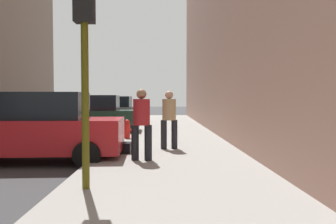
{
  "coord_description": "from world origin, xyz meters",
  "views": [
    {
      "loc": [
        5.75,
        -9.8,
        1.62
      ],
      "look_at": [
        6.08,
        7.26,
        0.94
      ],
      "focal_mm": 35.0,
      "sensor_mm": 36.0,
      "label": 1
    }
  ],
  "objects_px": {
    "parked_red_hatchback": "(42,129)",
    "duffel_bag": "(125,148)",
    "parked_dark_green_sedan": "(94,116)",
    "pedestrian_in_red_jacket": "(142,121)",
    "traffic_light": "(85,29)",
    "parked_gray_coupe": "(114,111)",
    "fire_hydrant": "(127,129)",
    "pedestrian_in_tan_coat": "(169,117)"
  },
  "relations": [
    {
      "from": "pedestrian_in_red_jacket",
      "to": "parked_dark_green_sedan",
      "type": "bearing_deg",
      "value": 110.13
    },
    {
      "from": "parked_dark_green_sedan",
      "to": "duffel_bag",
      "type": "distance_m",
      "value": 6.41
    },
    {
      "from": "fire_hydrant",
      "to": "traffic_light",
      "type": "height_order",
      "value": "traffic_light"
    },
    {
      "from": "parked_gray_coupe",
      "to": "pedestrian_in_red_jacket",
      "type": "bearing_deg",
      "value": -78.9
    },
    {
      "from": "parked_dark_green_sedan",
      "to": "traffic_light",
      "type": "bearing_deg",
      "value": -79.06
    },
    {
      "from": "duffel_bag",
      "to": "fire_hydrant",
      "type": "bearing_deg",
      "value": 94.9
    },
    {
      "from": "pedestrian_in_tan_coat",
      "to": "pedestrian_in_red_jacket",
      "type": "height_order",
      "value": "same"
    },
    {
      "from": "parked_red_hatchback",
      "to": "traffic_light",
      "type": "height_order",
      "value": "traffic_light"
    },
    {
      "from": "parked_red_hatchback",
      "to": "parked_gray_coupe",
      "type": "xyz_separation_m",
      "value": [
        0.0,
        12.68,
        0.0
      ]
    },
    {
      "from": "pedestrian_in_tan_coat",
      "to": "duffel_bag",
      "type": "height_order",
      "value": "pedestrian_in_tan_coat"
    },
    {
      "from": "parked_gray_coupe",
      "to": "traffic_light",
      "type": "distance_m",
      "value": 16.02
    },
    {
      "from": "parked_red_hatchback",
      "to": "pedestrian_in_tan_coat",
      "type": "relative_size",
      "value": 2.5
    },
    {
      "from": "fire_hydrant",
      "to": "duffel_bag",
      "type": "distance_m",
      "value": 3.35
    },
    {
      "from": "parked_gray_coupe",
      "to": "fire_hydrant",
      "type": "xyz_separation_m",
      "value": [
        1.8,
        -8.91,
        -0.35
      ]
    },
    {
      "from": "parked_red_hatchback",
      "to": "duffel_bag",
      "type": "relative_size",
      "value": 9.7
    },
    {
      "from": "traffic_light",
      "to": "duffel_bag",
      "type": "relative_size",
      "value": 8.18
    },
    {
      "from": "parked_red_hatchback",
      "to": "duffel_bag",
      "type": "distance_m",
      "value": 2.21
    },
    {
      "from": "pedestrian_in_red_jacket",
      "to": "fire_hydrant",
      "type": "bearing_deg",
      "value": 100.4
    },
    {
      "from": "parked_red_hatchback",
      "to": "parked_gray_coupe",
      "type": "relative_size",
      "value": 1.0
    },
    {
      "from": "parked_gray_coupe",
      "to": "pedestrian_in_tan_coat",
      "type": "height_order",
      "value": "pedestrian_in_tan_coat"
    },
    {
      "from": "parked_red_hatchback",
      "to": "fire_hydrant",
      "type": "xyz_separation_m",
      "value": [
        1.8,
        3.77,
        -0.35
      ]
    },
    {
      "from": "parked_gray_coupe",
      "to": "traffic_light",
      "type": "height_order",
      "value": "traffic_light"
    },
    {
      "from": "parked_dark_green_sedan",
      "to": "traffic_light",
      "type": "relative_size",
      "value": 1.18
    },
    {
      "from": "traffic_light",
      "to": "pedestrian_in_red_jacket",
      "type": "distance_m",
      "value": 3.05
    },
    {
      "from": "parked_gray_coupe",
      "to": "pedestrian_in_tan_coat",
      "type": "xyz_separation_m",
      "value": [
        3.32,
        -11.55,
        0.26
      ]
    },
    {
      "from": "parked_red_hatchback",
      "to": "fire_hydrant",
      "type": "height_order",
      "value": "parked_red_hatchback"
    },
    {
      "from": "pedestrian_in_red_jacket",
      "to": "duffel_bag",
      "type": "bearing_deg",
      "value": 115.5
    },
    {
      "from": "traffic_light",
      "to": "pedestrian_in_tan_coat",
      "type": "relative_size",
      "value": 2.11
    },
    {
      "from": "pedestrian_in_tan_coat",
      "to": "parked_dark_green_sedan",
      "type": "bearing_deg",
      "value": 121.83
    },
    {
      "from": "parked_gray_coupe",
      "to": "pedestrian_in_tan_coat",
      "type": "distance_m",
      "value": 12.02
    },
    {
      "from": "parked_red_hatchback",
      "to": "traffic_light",
      "type": "distance_m",
      "value": 4.09
    },
    {
      "from": "parked_dark_green_sedan",
      "to": "pedestrian_in_red_jacket",
      "type": "xyz_separation_m",
      "value": [
        2.62,
        -7.14,
        0.26
      ]
    },
    {
      "from": "duffel_bag",
      "to": "traffic_light",
      "type": "bearing_deg",
      "value": -93.78
    },
    {
      "from": "traffic_light",
      "to": "pedestrian_in_red_jacket",
      "type": "relative_size",
      "value": 2.11
    },
    {
      "from": "parked_dark_green_sedan",
      "to": "traffic_light",
      "type": "height_order",
      "value": "traffic_light"
    },
    {
      "from": "fire_hydrant",
      "to": "pedestrian_in_red_jacket",
      "type": "bearing_deg",
      "value": -79.6
    },
    {
      "from": "pedestrian_in_tan_coat",
      "to": "pedestrian_in_red_jacket",
      "type": "relative_size",
      "value": 1.0
    },
    {
      "from": "traffic_light",
      "to": "pedestrian_in_red_jacket",
      "type": "height_order",
      "value": "traffic_light"
    },
    {
      "from": "traffic_light",
      "to": "pedestrian_in_tan_coat",
      "type": "xyz_separation_m",
      "value": [
        1.46,
        4.25,
        -1.65
      ]
    },
    {
      "from": "parked_dark_green_sedan",
      "to": "traffic_light",
      "type": "distance_m",
      "value": 9.95
    },
    {
      "from": "parked_red_hatchback",
      "to": "traffic_light",
      "type": "xyz_separation_m",
      "value": [
        1.85,
        -3.11,
        1.91
      ]
    },
    {
      "from": "parked_dark_green_sedan",
      "to": "fire_hydrant",
      "type": "relative_size",
      "value": 6.03
    }
  ]
}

